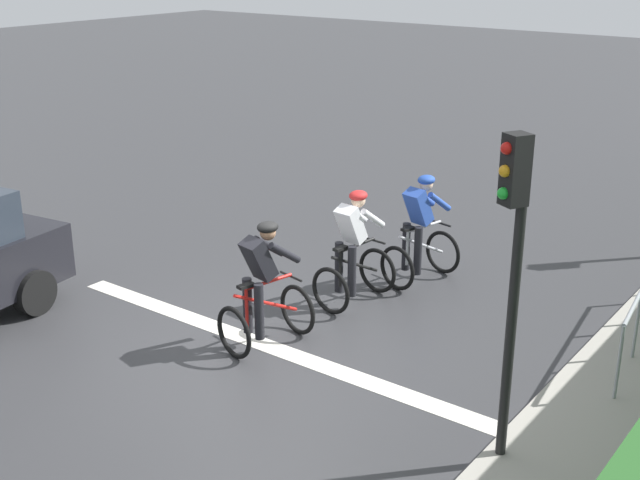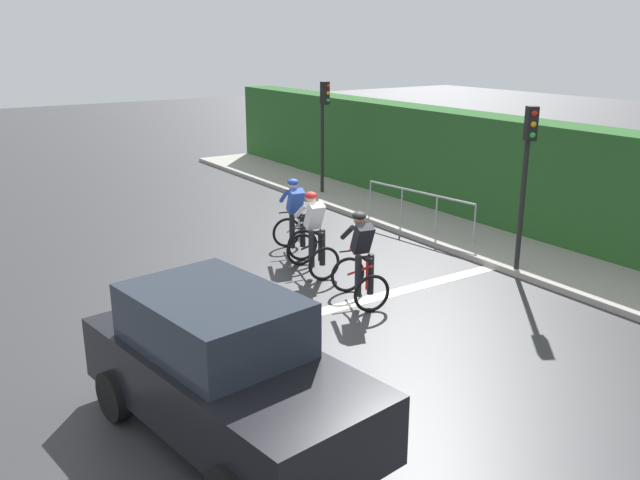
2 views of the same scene
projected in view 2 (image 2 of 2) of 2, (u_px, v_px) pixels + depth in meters
ground_plane at (373, 305)px, 11.96m from camera, size 80.00×80.00×0.00m
sidewalk_kerb at (477, 235)px, 16.00m from camera, size 2.80×25.97×0.12m
stone_wall_low at (503, 222)px, 16.42m from camera, size 0.44×25.97×0.46m
hedge_wall at (515, 176)px, 16.25m from camera, size 1.10×25.97×2.71m
road_marking_stop_line at (364, 300)px, 12.18m from camera, size 7.00×0.30×0.01m
cyclist_lead at (295, 219)px, 14.55m from camera, size 0.89×1.20×1.66m
cyclist_second at (313, 235)px, 13.36m from camera, size 0.79×1.15×1.66m
cyclist_mid at (361, 260)px, 11.87m from camera, size 0.89×1.20×1.66m
car_black at (224, 368)px, 7.86m from camera, size 2.31×4.30×1.76m
traffic_light_near_crossing at (527, 165)px, 12.83m from camera, size 0.27×0.29×3.34m
traffic_light_far_junction at (324, 121)px, 19.45m from camera, size 0.25×0.31×3.34m
pedestrian_railing_kerbside at (419, 201)px, 16.17m from camera, size 0.47×3.31×1.03m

